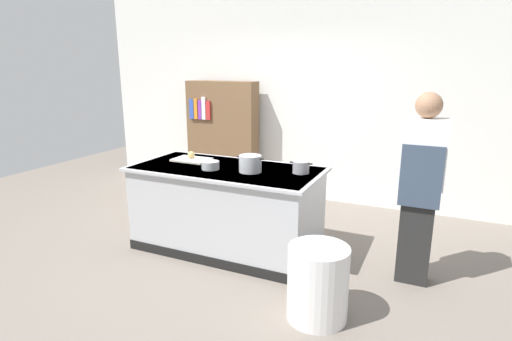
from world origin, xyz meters
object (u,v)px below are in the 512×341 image
Objects in this scene: trash_bin at (318,283)px; bookshelf at (223,138)px; stock_pot at (250,164)px; person_chef at (421,185)px; onion at (191,155)px; sauce_pan at (301,167)px; mixing_bowl at (210,165)px.

bookshelf is at bearing 131.25° from trash_bin.
stock_pot is 0.17× the size of person_chef.
onion is at bearing -72.34° from bookshelf.
sauce_pan is 1.25m from trash_bin.
person_chef is at bearing 6.53° from mixing_bowl.
stock_pot is at bearing -13.40° from onion.
sauce_pan is (1.30, -0.03, 0.00)m from onion.
sauce_pan is at bearing -42.62° from bookshelf.
bookshelf is (-0.94, 1.92, -0.09)m from mixing_bowl.
onion reaches higher than mixing_bowl.
onion is 0.34× the size of sauce_pan.
onion is at bearing 104.46° from person_chef.
sauce_pan reaches higher than mixing_bowl.
person_chef is at bearing 5.50° from stock_pot.
sauce_pan reaches higher than onion.
sauce_pan is 1.11m from person_chef.
stock_pot reaches higher than trash_bin.
bookshelf is at bearing 126.21° from stock_pot.
person_chef is at bearing -0.76° from sauce_pan.
stock_pot is 1.61× the size of mixing_bowl.
mixing_bowl is (-0.41, -0.08, -0.04)m from stock_pot.
onion is 0.13× the size of trash_bin.
stock_pot is 0.17× the size of bookshelf.
trash_bin is at bearing -28.76° from onion.
stock_pot is 0.50m from sauce_pan.
person_chef is (1.10, -0.01, -0.05)m from sauce_pan.
trash_bin is at bearing -48.75° from bookshelf.
bookshelf is (-1.82, 1.68, -0.11)m from sauce_pan.
stock_pot is at bearing 10.41° from mixing_bowl.
onion is at bearing 166.60° from stock_pot.
sauce_pan is 0.13× the size of person_chef.
bookshelf is at bearing 137.38° from sauce_pan.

